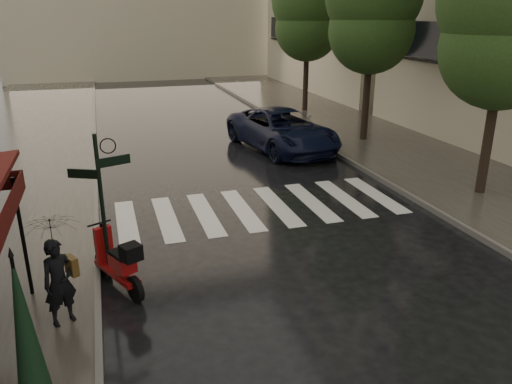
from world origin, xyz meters
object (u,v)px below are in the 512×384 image
pedestrian_with_umbrella (53,238)px  scooter (118,263)px  parasol_back (26,339)px  parked_car (282,130)px

pedestrian_with_umbrella → scooter: 1.84m
pedestrian_with_umbrella → parasol_back: (-0.17, -2.41, -0.23)m
parked_car → parasol_back: (-7.92, -12.71, 0.69)m
scooter → parked_car: parked_car is taller
scooter → parasol_back: 3.76m
parasol_back → pedestrian_with_umbrella: bearing=86.0°
pedestrian_with_umbrella → scooter: pedestrian_with_umbrella is taller
scooter → parked_car: (6.77, 9.25, 0.22)m
scooter → parasol_back: (-1.15, -3.46, 0.92)m
parked_car → parasol_back: 14.99m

